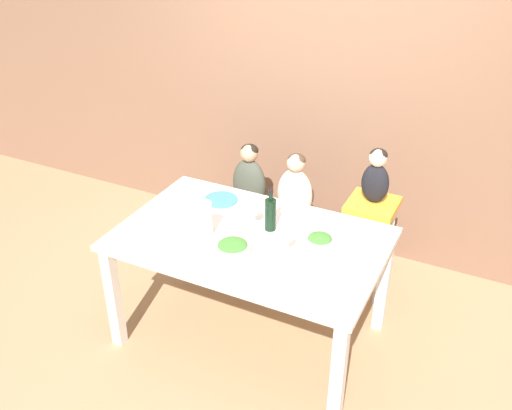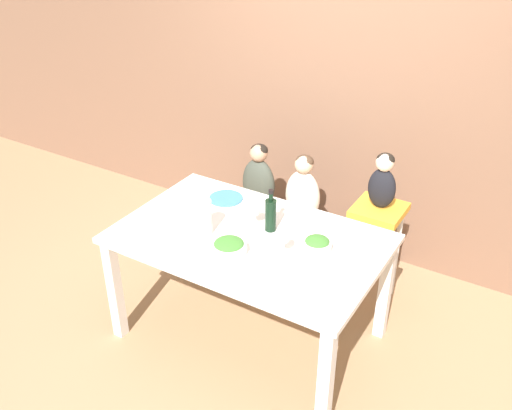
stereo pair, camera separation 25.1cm
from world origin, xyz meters
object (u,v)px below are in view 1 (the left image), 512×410
wine_glass_near (288,236)px  paper_towel_roll (204,220)px  dinner_plate_front_left (164,239)px  salad_bowl_small (320,242)px  chair_right_highchair (370,224)px  person_baby_right (376,174)px  person_child_center (295,188)px  person_child_left (249,178)px  salad_bowl_large (233,248)px  wine_glass_far (254,210)px  wine_bottle (270,213)px  chair_far_left (250,216)px  chair_far_center (294,228)px  dinner_plate_back_left (221,200)px

wine_glass_near → paper_towel_roll: bearing=-174.5°
dinner_plate_front_left → salad_bowl_small: bearing=21.1°
chair_right_highchair → person_baby_right: bearing=90.0°
person_child_center → wine_glass_near: size_ratio=3.20×
person_child_left → wine_glass_near: size_ratio=3.20×
person_baby_right → salad_bowl_large: 1.13m
person_baby_right → wine_glass_far: size_ratio=2.38×
wine_bottle → wine_glass_far: size_ratio=1.71×
salad_bowl_small → wine_glass_far: bearing=173.2°
wine_bottle → dinner_plate_front_left: bearing=-142.7°
paper_towel_roll → salad_bowl_small: (0.67, 0.18, -0.07)m
wine_glass_far → salad_bowl_large: 0.34m
chair_far_left → salad_bowl_small: salad_bowl_small is taller
person_baby_right → chair_far_center: bearing=-179.9°
wine_glass_near → salad_bowl_large: bearing=-150.7°
paper_towel_roll → salad_bowl_large: bearing=-22.3°
chair_far_left → dinner_plate_front_left: (-0.05, -1.03, 0.39)m
paper_towel_roll → wine_glass_far: (0.22, 0.23, 0.00)m
person_child_center → dinner_plate_back_left: bearing=-126.4°
salad_bowl_large → paper_towel_roll: bearing=157.7°
chair_far_left → salad_bowl_small: bearing=-40.9°
person_child_left → person_baby_right: bearing=0.0°
chair_far_center → dinner_plate_front_left: size_ratio=2.07×
chair_right_highchair → wine_glass_near: bearing=-107.7°
chair_right_highchair → chair_far_left: bearing=180.0°
chair_right_highchair → wine_glass_far: wine_glass_far is taller
chair_right_highchair → salad_bowl_large: (-0.54, -0.98, 0.24)m
paper_towel_roll → person_baby_right: bearing=48.4°
chair_far_center → person_baby_right: person_baby_right is taller
wine_bottle → dinner_plate_back_left: bearing=158.1°
person_child_left → wine_glass_near: (0.66, -0.83, 0.16)m
person_child_left → wine_glass_far: 0.76m
salad_bowl_large → wine_glass_far: bearing=94.7°
dinner_plate_back_left → person_child_left: bearing=92.8°
dinner_plate_back_left → chair_right_highchair: bearing=27.1°
paper_towel_roll → dinner_plate_back_left: 0.45m
person_baby_right → wine_glass_near: person_baby_right is taller
salad_bowl_small → chair_far_center: bearing=122.4°
salad_bowl_large → chair_far_center: bearing=91.6°
person_baby_right → dinner_plate_front_left: bearing=-133.3°
paper_towel_roll → wine_glass_near: (0.52, 0.05, 0.00)m
person_baby_right → wine_bottle: (-0.46, -0.64, -0.07)m
person_baby_right → paper_towel_roll: person_baby_right is taller
chair_far_left → salad_bowl_large: size_ratio=2.31×
chair_right_highchair → wine_glass_far: bearing=-130.9°
chair_far_center → dinner_plate_back_left: size_ratio=2.07×
chair_right_highchair → person_child_left: 0.94m
chair_far_center → wine_glass_near: bearing=-70.2°
wine_glass_near → wine_glass_far: same height
person_child_left → chair_right_highchair: bearing=-0.0°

